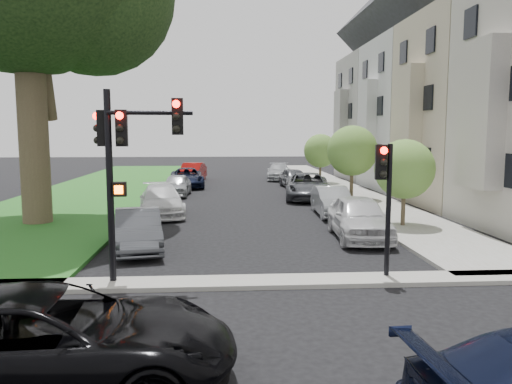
{
  "coord_description": "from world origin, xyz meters",
  "views": [
    {
      "loc": [
        -1.0,
        -10.24,
        3.82
      ],
      "look_at": [
        0.0,
        5.0,
        2.0
      ],
      "focal_mm": 35.0,
      "sensor_mm": 36.0,
      "label": 1
    }
  ],
  "objects": [
    {
      "name": "ground",
      "position": [
        0.0,
        0.0,
        0.0
      ],
      "size": [
        140.0,
        140.0,
        0.0
      ],
      "primitive_type": "plane",
      "color": "black",
      "rests_on": "ground"
    },
    {
      "name": "grass_strip",
      "position": [
        -9.0,
        24.0,
        0.06
      ],
      "size": [
        8.0,
        44.0,
        0.12
      ],
      "primitive_type": "cube",
      "color": "#296421",
      "rests_on": "ground"
    },
    {
      "name": "sidewalk_right",
      "position": [
        6.75,
        24.0,
        0.06
      ],
      "size": [
        3.5,
        44.0,
        0.12
      ],
      "primitive_type": "cube",
      "color": "gray",
      "rests_on": "ground"
    },
    {
      "name": "sidewalk_cross",
      "position": [
        0.0,
        2.0,
        0.06
      ],
      "size": [
        60.0,
        1.0,
        0.12
      ],
      "primitive_type": "cube",
      "color": "gray",
      "rests_on": "ground"
    },
    {
      "name": "house_b",
      "position": [
        12.45,
        15.5,
        6.93
      ],
      "size": [
        7.7,
        7.55,
        15.97
      ],
      "color": "tan",
      "rests_on": "ground"
    },
    {
      "name": "house_c",
      "position": [
        12.45,
        23.0,
        6.93
      ],
      "size": [
        7.7,
        7.55,
        15.97
      ],
      "color": "silver",
      "rests_on": "ground"
    },
    {
      "name": "house_d",
      "position": [
        12.45,
        30.5,
        6.93
      ],
      "size": [
        7.7,
        7.55,
        15.97
      ],
      "color": "gray",
      "rests_on": "ground"
    },
    {
      "name": "small_tree_a",
      "position": [
        6.2,
        9.12,
        2.37
      ],
      "size": [
        2.38,
        2.38,
        3.57
      ],
      "color": "#463A2B",
      "rests_on": "ground"
    },
    {
      "name": "small_tree_b",
      "position": [
        6.2,
        17.26,
        2.81
      ],
      "size": [
        2.82,
        2.82,
        4.23
      ],
      "color": "#463A2B",
      "rests_on": "ground"
    },
    {
      "name": "small_tree_c",
      "position": [
        6.2,
        26.37,
        2.48
      ],
      "size": [
        2.49,
        2.49,
        3.73
      ],
      "color": "#463A2B",
      "rests_on": "ground"
    },
    {
      "name": "traffic_signal_main",
      "position": [
        -3.42,
        2.23,
        3.36
      ],
      "size": [
        2.38,
        0.62,
        4.87
      ],
      "color": "black",
      "rests_on": "ground"
    },
    {
      "name": "traffic_signal_secondary",
      "position": [
        3.11,
        2.19,
        2.47
      ],
      "size": [
        0.47,
        0.38,
        3.54
      ],
      "color": "black",
      "rests_on": "ground"
    },
    {
      "name": "car_cross_near",
      "position": [
        -3.6,
        -3.04,
        0.77
      ],
      "size": [
        5.74,
        2.94,
        1.55
      ],
      "primitive_type": "imported",
      "rotation": [
        0.0,
        0.0,
        1.64
      ],
      "color": "black",
      "rests_on": "ground"
    },
    {
      "name": "car_parked_0",
      "position": [
        3.87,
        7.22,
        0.78
      ],
      "size": [
        2.12,
        4.69,
        1.56
      ],
      "primitive_type": "imported",
      "rotation": [
        0.0,
        0.0,
        -0.06
      ],
      "color": "silver",
      "rests_on": "ground"
    },
    {
      "name": "car_parked_1",
      "position": [
        4.0,
        12.25,
        0.67
      ],
      "size": [
        1.51,
        4.1,
        1.34
      ],
      "primitive_type": "imported",
      "rotation": [
        0.0,
        0.0,
        -0.02
      ],
      "color": "#999BA0",
      "rests_on": "ground"
    },
    {
      "name": "car_parked_2",
      "position": [
        3.85,
        18.06,
        0.75
      ],
      "size": [
        3.16,
        5.69,
        1.51
      ],
      "primitive_type": "imported",
      "rotation": [
        0.0,
        0.0,
        -0.13
      ],
      "color": "#3F4247",
      "rests_on": "ground"
    },
    {
      "name": "car_parked_3",
      "position": [
        3.92,
        24.09,
        0.67
      ],
      "size": [
        1.93,
        4.08,
        1.35
      ],
      "primitive_type": "imported",
      "rotation": [
        0.0,
        0.0,
        0.09
      ],
      "color": "#3F4247",
      "rests_on": "ground"
    },
    {
      "name": "car_parked_4",
      "position": [
        3.51,
        29.98,
        0.67
      ],
      "size": [
        2.39,
        4.79,
        1.34
      ],
      "primitive_type": "imported",
      "rotation": [
        0.0,
        0.0,
        -0.12
      ],
      "color": "#999BA0",
      "rests_on": "ground"
    },
    {
      "name": "car_parked_5",
      "position": [
        -3.79,
        5.94,
        0.67
      ],
      "size": [
        2.15,
        4.25,
        1.34
      ],
      "primitive_type": "imported",
      "rotation": [
        0.0,
        0.0,
        0.19
      ],
      "color": "#3F4247",
      "rests_on": "ground"
    },
    {
      "name": "car_parked_6",
      "position": [
        -3.88,
        12.88,
        0.7
      ],
      "size": [
        2.69,
        5.05,
        1.39
      ],
      "primitive_type": "imported",
      "rotation": [
        0.0,
        0.0,
        0.16
      ],
      "color": "silver",
      "rests_on": "ground"
    },
    {
      "name": "car_parked_7",
      "position": [
        -3.84,
        20.08,
        0.66
      ],
      "size": [
        1.71,
        3.93,
        1.32
      ],
      "primitive_type": "imported",
      "rotation": [
        0.0,
        0.0,
        -0.04
      ],
      "color": "#999BA0",
      "rests_on": "ground"
    },
    {
      "name": "car_parked_8",
      "position": [
        -3.55,
        24.8,
        0.68
      ],
      "size": [
        2.74,
        5.09,
        1.36
      ],
      "primitive_type": "imported",
      "rotation": [
        0.0,
        0.0,
        0.1
      ],
      "color": "black",
      "rests_on": "ground"
    },
    {
      "name": "car_parked_9",
      "position": [
        -3.45,
        29.42,
        0.72
      ],
      "size": [
        2.19,
        4.57,
        1.45
      ],
      "primitive_type": "imported",
      "rotation": [
        0.0,
        0.0,
        -0.15
      ],
      "color": "maroon",
      "rests_on": "ground"
    }
  ]
}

